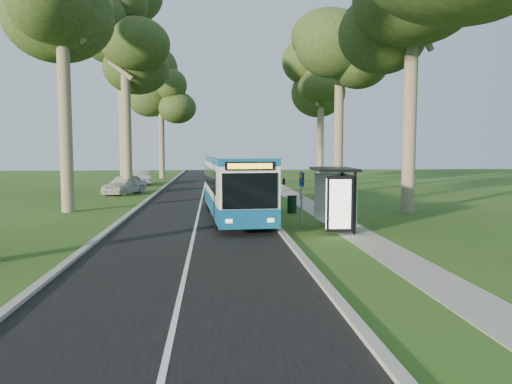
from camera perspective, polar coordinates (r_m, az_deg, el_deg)
ground at (r=19.85m, az=3.03°, el=-4.88°), size 120.00×120.00×0.00m
road at (r=29.58m, az=-6.40°, el=-1.62°), size 7.00×100.00×0.02m
kerb_east at (r=29.68m, az=0.37°, el=-1.47°), size 0.25×100.00×0.12m
kerb_west at (r=29.87m, az=-13.13°, el=-1.56°), size 0.25×100.00×0.12m
centre_line at (r=29.57m, az=-6.40°, el=-1.59°), size 0.12×100.00×0.00m
footpath at (r=30.11m, az=6.06°, el=-1.50°), size 1.50×100.00×0.02m
bus at (r=24.50m, az=-2.48°, el=0.70°), size 3.08×11.54×3.02m
bus_stop_sign at (r=21.48m, az=5.24°, el=-0.06°), size 0.15×0.33×2.42m
bus_shelter at (r=20.68m, az=9.51°, el=0.58°), size 1.81×3.12×2.60m
litter_bin at (r=26.42m, az=4.13°, el=-1.40°), size 0.53×0.53×0.92m
car_white at (r=38.33m, az=-14.79°, el=0.85°), size 3.14×4.68×1.48m
car_silver at (r=47.71m, az=-12.96°, el=1.61°), size 2.22×4.35×1.37m
tree_west_c at (r=38.76m, az=-14.79°, el=17.00°), size 5.20×5.20×15.63m
tree_west_d at (r=49.28m, az=-15.18°, el=17.43°), size 5.20×5.20×19.17m
tree_west_e at (r=58.06m, az=-10.83°, el=11.60°), size 5.20×5.20×13.71m
tree_east_c at (r=39.44m, az=9.58°, el=17.07°), size 5.20×5.20×15.80m
tree_east_d at (r=51.09m, az=7.45°, el=13.49°), size 5.20×5.20×14.83m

